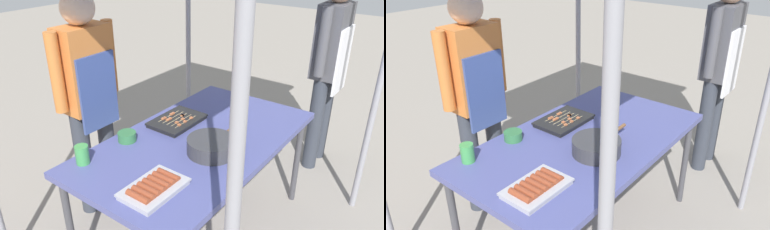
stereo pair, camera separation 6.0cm
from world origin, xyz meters
The scene contains 9 objects.
ground_plane centered at (0.00, 0.00, 0.00)m, with size 18.00×18.00×0.00m, color gray.
stall_table centered at (0.00, 0.00, 0.70)m, with size 1.60×0.90×0.75m.
tray_grilled_sausages centered at (-0.57, -0.14, 0.77)m, with size 0.33×0.22×0.05m.
tray_meat_skewers centered at (0.09, 0.24, 0.77)m, with size 0.37×0.26×0.04m.
cooking_wok centered at (-0.09, -0.16, 0.80)m, with size 0.45×0.29×0.09m.
condiment_bowl centered at (-0.28, 0.34, 0.78)m, with size 0.11×0.11×0.06m, color #33723F.
drink_cup_near_edge centered at (-0.61, 0.35, 0.80)m, with size 0.08×0.08×0.11m, color #3F994C.
vendor_woman centered at (-0.19, 0.79, 0.95)m, with size 0.52×0.23×1.61m.
customer_nearby centered at (1.39, -0.32, 0.98)m, with size 0.52×0.23×1.65m.
Camera 2 is at (-1.64, -1.25, 1.91)m, focal length 35.27 mm.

